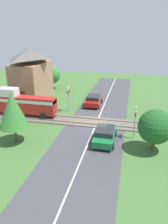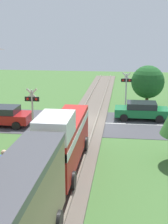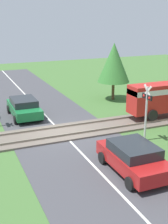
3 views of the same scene
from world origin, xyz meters
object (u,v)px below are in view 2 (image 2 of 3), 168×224
car_far_side (3,115)px  crossing_signal_west_approach (126,86)px  car_near_crossing (141,110)px  pedestrian_by_station (5,170)px  crossing_signal_east_approach (32,107)px

car_far_side → crossing_signal_west_approach: size_ratio=1.23×
car_near_crossing → crossing_signal_west_approach: 3.19m
crossing_signal_west_approach → car_far_side: bearing=32.0°
car_far_side → crossing_signal_west_approach: (-8.77, -5.49, 1.35)m
pedestrian_by_station → crossing_signal_west_approach: bearing=-110.3°
car_near_crossing → crossing_signal_west_approach: bearing=-65.3°
car_near_crossing → crossing_signal_east_approach: bearing=38.3°
car_far_side → pedestrian_by_station: (-3.53, 8.68, 0.03)m
crossing_signal_west_approach → pedestrian_by_station: size_ratio=1.94×
crossing_signal_west_approach → crossing_signal_east_approach: size_ratio=1.00×
crossing_signal_east_approach → car_near_crossing: bearing=-141.7°
car_near_crossing → pedestrian_by_station: (6.44, 11.56, 0.05)m
car_near_crossing → car_far_side: bearing=16.1°
car_far_side → pedestrian_by_station: pedestrian_by_station is taller
crossing_signal_west_approach → crossing_signal_east_approach: 9.94m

